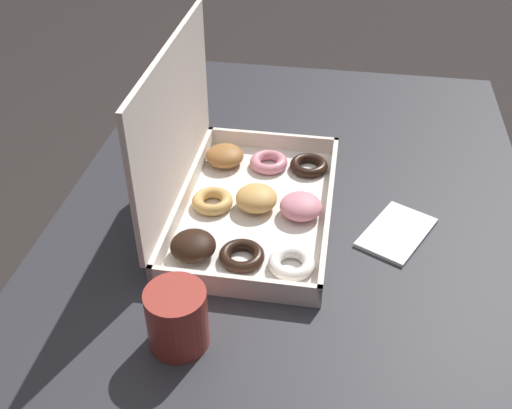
{
  "coord_description": "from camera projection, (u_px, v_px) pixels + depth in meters",
  "views": [
    {
      "loc": [
        -0.78,
        -0.06,
        1.34
      ],
      "look_at": [
        -0.03,
        0.06,
        0.76
      ],
      "focal_mm": 42.0,
      "sensor_mm": 36.0,
      "label": 1
    }
  ],
  "objects": [
    {
      "name": "dining_table",
      "position": [
        294.0,
        255.0,
        1.05
      ],
      "size": [
        1.05,
        0.76,
        0.74
      ],
      "color": "#2D2D33",
      "rests_on": "ground_plane"
    },
    {
      "name": "donut_box",
      "position": [
        233.0,
        183.0,
        0.94
      ],
      "size": [
        0.38,
        0.25,
        0.27
      ],
      "color": "silver",
      "rests_on": "dining_table"
    },
    {
      "name": "paper_napkin",
      "position": [
        397.0,
        232.0,
        0.92
      ],
      "size": [
        0.15,
        0.13,
        0.01
      ],
      "color": "white",
      "rests_on": "dining_table"
    },
    {
      "name": "coffee_mug",
      "position": [
        177.0,
        317.0,
        0.73
      ],
      "size": [
        0.08,
        0.08,
        0.08
      ],
      "color": "#A3382D",
      "rests_on": "dining_table"
    }
  ]
}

